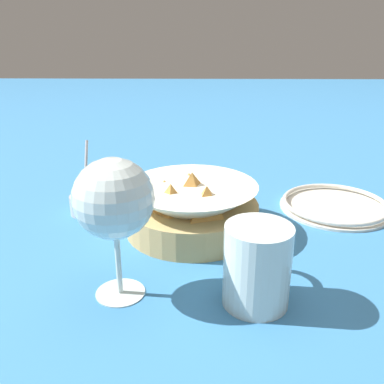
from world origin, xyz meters
name	(u,v)px	position (x,y,z in m)	size (l,w,h in m)	color
ground_plane	(210,221)	(0.00, 0.00, 0.00)	(4.00, 4.00, 0.00)	teal
food_basket	(191,208)	(-0.03, 0.03, 0.04)	(0.21, 0.21, 0.10)	tan
sauce_cup	(87,203)	(0.03, 0.22, 0.02)	(0.07, 0.06, 0.12)	#B7B7BC
wine_glass	(114,202)	(-0.21, 0.12, 0.12)	(0.10, 0.10, 0.18)	silver
beer_mug	(257,268)	(-0.23, -0.05, 0.05)	(0.12, 0.08, 0.10)	silver
side_plate	(335,205)	(0.06, -0.23, 0.01)	(0.20, 0.20, 0.01)	silver
napkin	(207,183)	(0.18, 0.00, 0.00)	(0.11, 0.08, 0.01)	white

